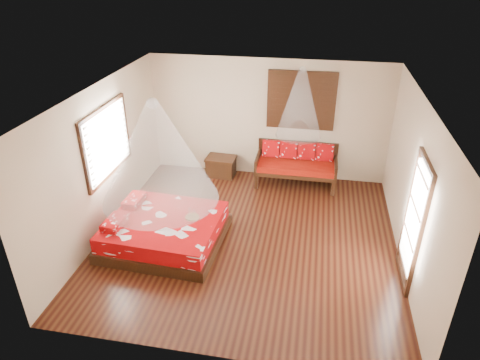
# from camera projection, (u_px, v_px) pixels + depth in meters

# --- Properties ---
(room) EXTENTS (5.54, 5.54, 2.84)m
(room) POSITION_uv_depth(u_px,v_px,m) (249.00, 173.00, 7.49)
(room) COLOR black
(room) RESTS_ON ground
(bed) EXTENTS (2.17, 1.98, 0.64)m
(bed) POSITION_uv_depth(u_px,v_px,m) (164.00, 231.00, 7.93)
(bed) COLOR black
(bed) RESTS_ON floor
(daybed) EXTENTS (1.85, 0.82, 0.96)m
(daybed) POSITION_uv_depth(u_px,v_px,m) (296.00, 163.00, 9.85)
(daybed) COLOR black
(daybed) RESTS_ON floor
(storage_chest) EXTENTS (0.72, 0.54, 0.48)m
(storage_chest) POSITION_uv_depth(u_px,v_px,m) (221.00, 166.00, 10.33)
(storage_chest) COLOR black
(storage_chest) RESTS_ON floor
(shutter_panel) EXTENTS (1.52, 0.06, 1.32)m
(shutter_panel) POSITION_uv_depth(u_px,v_px,m) (301.00, 101.00, 9.49)
(shutter_panel) COLOR black
(shutter_panel) RESTS_ON wall_back
(window_left) EXTENTS (0.10, 1.74, 1.34)m
(window_left) POSITION_uv_depth(u_px,v_px,m) (107.00, 141.00, 7.96)
(window_left) COLOR black
(window_left) RESTS_ON wall_left
(glazed_door) EXTENTS (0.08, 1.02, 2.16)m
(glazed_door) POSITION_uv_depth(u_px,v_px,m) (413.00, 223.00, 6.69)
(glazed_door) COLOR black
(glazed_door) RESTS_ON floor
(wine_tray) EXTENTS (0.26, 0.26, 0.21)m
(wine_tray) POSITION_uv_depth(u_px,v_px,m) (192.00, 215.00, 7.83)
(wine_tray) COLOR brown
(wine_tray) RESTS_ON bed
(mosquito_net_main) EXTENTS (2.03, 2.03, 1.80)m
(mosquito_net_main) POSITION_uv_depth(u_px,v_px,m) (157.00, 152.00, 7.17)
(mosquito_net_main) COLOR white
(mosquito_net_main) RESTS_ON ceiling
(mosquito_net_daybed) EXTENTS (1.00, 1.00, 1.50)m
(mosquito_net_daybed) POSITION_uv_depth(u_px,v_px,m) (300.00, 103.00, 9.04)
(mosquito_net_daybed) COLOR white
(mosquito_net_daybed) RESTS_ON ceiling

